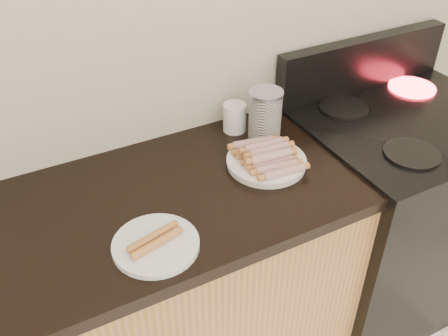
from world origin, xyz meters
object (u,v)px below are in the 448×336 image
stove (387,214)px  side_plate (156,245)px  canister (265,115)px  mug (235,117)px  main_plate (266,163)px

stove → side_plate: 1.15m
canister → mug: canister is taller
stove → side_plate: bearing=-171.4°
main_plate → canister: (0.08, 0.14, 0.08)m
side_plate → mug: 0.61m
main_plate → side_plate: (-0.44, -0.17, -0.00)m
main_plate → mug: bearing=86.7°
canister → mug: bearing=127.0°
stove → side_plate: size_ratio=4.06×
mug → canister: bearing=-53.0°
stove → side_plate: side_plate is taller
stove → mug: (-0.59, 0.24, 0.49)m
stove → canister: canister is taller
main_plate → mug: (0.01, 0.23, 0.04)m
side_plate → canister: bearing=31.2°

